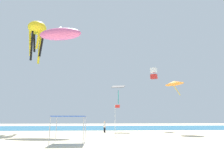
{
  "coord_description": "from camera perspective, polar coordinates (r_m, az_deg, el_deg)",
  "views": [
    {
      "loc": [
        -2.31,
        -17.33,
        2.19
      ],
      "look_at": [
        -0.37,
        12.15,
        8.34
      ],
      "focal_mm": 32.91,
      "sensor_mm": 36.0,
      "label": 1
    }
  ],
  "objects": [
    {
      "name": "person_near_tent",
      "position": [
        31.28,
        -2.07,
        -14.08
      ],
      "size": [
        0.37,
        0.38,
        1.57
      ],
      "rotation": [
        0.0,
        0.0,
        4.18
      ],
      "color": "black",
      "rests_on": "ground"
    },
    {
      "name": "ground",
      "position": [
        17.63,
        4.02,
        -19.04
      ],
      "size": [
        110.0,
        110.0,
        0.1
      ],
      "primitive_type": "cube",
      "color": "beige"
    },
    {
      "name": "kite_diamond_black",
      "position": [
        34.69,
        1.74,
        -3.65
      ],
      "size": [
        2.57,
        2.51,
        3.27
      ],
      "rotation": [
        0.0,
        0.0,
        6.06
      ],
      "color": "black"
    },
    {
      "name": "ocean_strip",
      "position": [
        44.98,
        -0.84,
        -14.53
      ],
      "size": [
        110.0,
        18.96,
        0.03
      ],
      "primitive_type": "cube",
      "color": "#1E6B93",
      "rests_on": "ground"
    },
    {
      "name": "kite_delta_orange",
      "position": [
        31.08,
        16.92,
        -2.17
      ],
      "size": [
        3.69,
        3.68,
        2.16
      ],
      "rotation": [
        0.0,
        0.0,
        4.14
      ],
      "color": "orange"
    },
    {
      "name": "canopy_tent",
      "position": [
        18.65,
        -11.76,
        -11.6
      ],
      "size": [
        2.73,
        2.68,
        2.3
      ],
      "color": "#B2B2B7",
      "rests_on": "ground"
    },
    {
      "name": "kite_inflatable_pink",
      "position": [
        34.75,
        -14.19,
        10.86
      ],
      "size": [
        7.24,
        3.64,
        2.76
      ],
      "rotation": [
        0.0,
        0.0,
        6.1
      ],
      "color": "pink"
    },
    {
      "name": "kite_box_white",
      "position": [
        39.2,
        11.51,
        0.29
      ],
      "size": [
        1.43,
        1.43,
        2.15
      ],
      "rotation": [
        0.0,
        0.0,
        5.57
      ],
      "color": "white"
    },
    {
      "name": "banner_flag",
      "position": [
        25.0,
        0.98,
        -11.74
      ],
      "size": [
        0.61,
        0.06,
        3.65
      ],
      "color": "silver",
      "rests_on": "ground"
    },
    {
      "name": "kite_octopus_yellow",
      "position": [
        40.36,
        -20.11,
        11.54
      ],
      "size": [
        4.48,
        4.48,
        7.6
      ],
      "rotation": [
        0.0,
        0.0,
        5.32
      ],
      "color": "yellow"
    }
  ]
}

